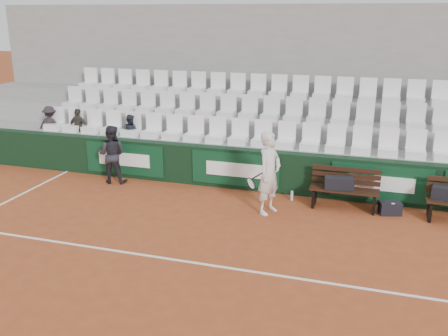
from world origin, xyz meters
TOP-DOWN VIEW (x-y plane):
  - ground at (0.00, 0.00)m, footprint 80.00×80.00m
  - court_baseline at (0.00, 0.00)m, footprint 18.00×0.06m
  - back_barrier at (0.07, 3.99)m, footprint 18.00×0.34m
  - grandstand_tier_front at (0.00, 4.62)m, footprint 18.00×0.95m
  - grandstand_tier_mid at (0.00, 5.58)m, footprint 18.00×0.95m
  - grandstand_tier_back at (0.00, 6.53)m, footprint 18.00×0.95m
  - grandstand_rear_wall at (0.00, 7.15)m, footprint 18.00×0.30m
  - seat_row_front at (0.00, 4.45)m, footprint 11.90×0.44m
  - seat_row_mid at (0.00, 5.40)m, footprint 11.90×0.44m
  - seat_row_back at (0.00, 6.35)m, footprint 11.90×0.44m
  - bench_left at (2.45, 3.38)m, footprint 1.50×0.56m
  - sports_bag_left at (2.32, 3.36)m, footprint 0.67×0.37m
  - sports_bag_right at (4.52, 3.35)m, footprint 0.63×0.39m
  - sports_bag_ground at (3.43, 3.32)m, footprint 0.51×0.40m
  - water_bottle_near at (1.26, 3.53)m, footprint 0.06×0.06m
  - water_bottle_far at (3.49, 3.25)m, footprint 0.08×0.08m
  - tennis_player at (0.90, 2.64)m, footprint 0.82×0.77m
  - ball_kid at (-3.34, 3.45)m, footprint 0.81×0.69m
  - spectator_a at (-5.87, 4.50)m, footprint 0.77×0.53m
  - spectator_b at (-4.93, 4.50)m, footprint 0.65×0.29m
  - spectator_c at (-3.34, 4.50)m, footprint 0.52×0.42m

SIDE VIEW (x-z plane):
  - ground at x=0.00m, z-range 0.00..0.00m
  - court_baseline at x=0.00m, z-range 0.00..0.01m
  - water_bottle_near at x=1.26m, z-range 0.00..0.22m
  - sports_bag_ground at x=3.43m, z-range 0.00..0.28m
  - water_bottle_far at x=3.49m, z-range 0.00..0.28m
  - bench_left at x=2.45m, z-range 0.00..0.45m
  - grandstand_tier_front at x=0.00m, z-range 0.00..1.00m
  - back_barrier at x=0.07m, z-range 0.00..1.00m
  - sports_bag_left at x=2.32m, z-range 0.45..0.72m
  - sports_bag_right at x=4.52m, z-range 0.45..0.72m
  - grandstand_tier_mid at x=0.00m, z-range 0.00..1.45m
  - ball_kid at x=-3.34m, z-range 0.00..1.49m
  - tennis_player at x=0.90m, z-range 0.00..1.80m
  - grandstand_tier_back at x=0.00m, z-range 0.00..1.90m
  - seat_row_front at x=0.00m, z-range 1.00..1.63m
  - spectator_c at x=-3.34m, z-range 1.00..2.02m
  - spectator_b at x=-4.93m, z-range 1.00..2.09m
  - spectator_a at x=-5.87m, z-range 1.00..2.10m
  - seat_row_mid at x=0.00m, z-range 1.45..2.08m
  - grandstand_rear_wall at x=0.00m, z-range 0.00..4.40m
  - seat_row_back at x=0.00m, z-range 1.90..2.53m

